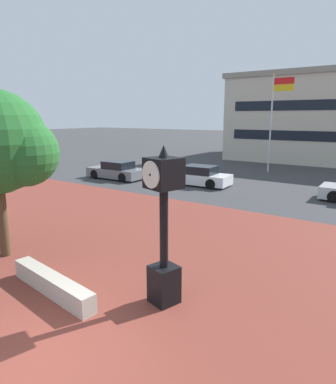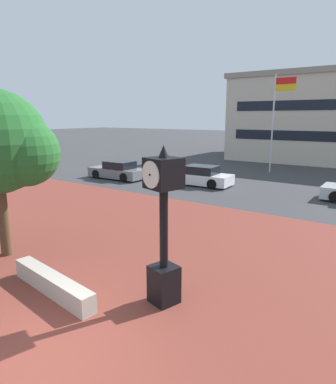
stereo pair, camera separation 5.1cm
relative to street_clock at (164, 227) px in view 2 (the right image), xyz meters
name	(u,v)px [view 2 (the right image)]	position (x,y,z in m)	size (l,w,h in m)	color
ground_plane	(36,364)	(-0.67, -3.07, -1.89)	(200.00, 200.00, 0.00)	#38383A
plaza_brick_paving	(163,280)	(-0.67, 0.90, -1.89)	(44.00, 15.95, 0.01)	brown
planter_wall	(52,284)	(-2.56, -1.28, -1.64)	(3.20, 0.40, 0.50)	#ADA393
street_clock	(164,227)	(0.00, 0.00, 0.00)	(0.86, 0.89, 3.78)	black
plaza_tree	(2,145)	(-5.71, -0.47, 1.66)	(3.41, 3.17, 5.22)	#4C3823
car_street_mid	(199,176)	(-6.57, 13.11, -1.32)	(4.46, 2.04, 1.28)	silver
car_street_distant	(118,171)	(-12.52, 11.77, -1.32)	(4.29, 1.96, 1.28)	slate
flagpole_primary	(276,115)	(-4.33, 21.00, 2.65)	(1.64, 0.14, 7.56)	silver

